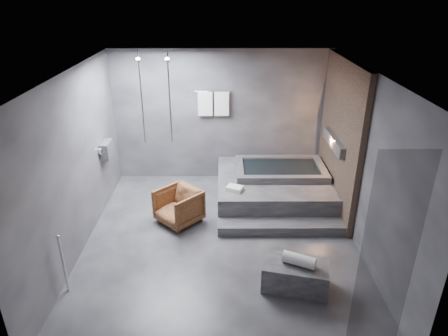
{
  "coord_description": "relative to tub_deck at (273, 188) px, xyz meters",
  "views": [
    {
      "loc": [
        0.03,
        -5.62,
        3.93
      ],
      "look_at": [
        0.06,
        0.3,
        1.21
      ],
      "focal_mm": 32.0,
      "sensor_mm": 36.0,
      "label": 1
    }
  ],
  "objects": [
    {
      "name": "room",
      "position": [
        -0.65,
        -1.21,
        1.48
      ],
      "size": [
        5.0,
        5.04,
        2.82
      ],
      "color": "#28282A",
      "rests_on": "ground"
    },
    {
      "name": "tub_deck",
      "position": [
        0.0,
        0.0,
        0.0
      ],
      "size": [
        2.2,
        2.0,
        0.5
      ],
      "primitive_type": "cube",
      "color": "#2C2C2F",
      "rests_on": "ground"
    },
    {
      "name": "tub_step",
      "position": [
        0.0,
        -1.18,
        -0.16
      ],
      "size": [
        2.2,
        0.36,
        0.18
      ],
      "primitive_type": "cube",
      "color": "#2C2C2F",
      "rests_on": "ground"
    },
    {
      "name": "concrete_bench",
      "position": [
        0.01,
        -2.6,
        -0.05
      ],
      "size": [
        1.0,
        0.7,
        0.41
      ],
      "primitive_type": "cube",
      "rotation": [
        0.0,
        0.0,
        -0.23
      ],
      "color": "#313133",
      "rests_on": "ground"
    },
    {
      "name": "driftwood_chair",
      "position": [
        -1.81,
        -0.85,
        0.07
      ],
      "size": [
        0.98,
        0.98,
        0.64
      ],
      "primitive_type": "imported",
      "rotation": [
        0.0,
        0.0,
        -0.78
      ],
      "color": "#412210",
      "rests_on": "ground"
    },
    {
      "name": "rolled_towel",
      "position": [
        0.04,
        -2.62,
        0.24
      ],
      "size": [
        0.48,
        0.35,
        0.16
      ],
      "primitive_type": "cylinder",
      "rotation": [
        0.0,
        1.57,
        -0.45
      ],
      "color": "white",
      "rests_on": "concrete_bench"
    },
    {
      "name": "deck_towel",
      "position": [
        -0.79,
        -0.57,
        0.29
      ],
      "size": [
        0.34,
        0.31,
        0.08
      ],
      "primitive_type": "cube",
      "rotation": [
        0.0,
        0.0,
        -0.43
      ],
      "color": "silver",
      "rests_on": "tub_deck"
    }
  ]
}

